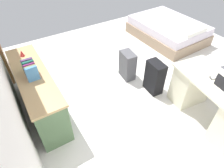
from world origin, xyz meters
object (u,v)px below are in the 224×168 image
(bed, at_px, (168,30))
(figurine_small, at_px, (22,53))
(desk, at_px, (212,102))
(computer_mouse, at_px, (214,77))
(suitcase_spare_grey, at_px, (127,65))
(suitcase_black, at_px, (155,77))
(credenza, at_px, (38,93))
(cell_phone_by_mouse, at_px, (214,78))

(bed, xyz_separation_m, figurine_small, (-0.19, 3.70, 0.61))
(desk, distance_m, computer_mouse, 0.41)
(suitcase_spare_grey, xyz_separation_m, computer_mouse, (-1.47, -0.53, 0.48))
(desk, xyz_separation_m, suitcase_spare_grey, (1.62, 0.50, -0.10))
(suitcase_spare_grey, relative_size, computer_mouse, 5.83)
(desk, distance_m, suitcase_black, 1.06)
(suitcase_black, xyz_separation_m, suitcase_spare_grey, (0.61, 0.19, -0.03))
(credenza, height_order, computer_mouse, credenza)
(suitcase_spare_grey, height_order, cell_phone_by_mouse, cell_phone_by_mouse)
(credenza, relative_size, computer_mouse, 18.00)
(desk, bearing_deg, bed, -30.03)
(cell_phone_by_mouse, height_order, figurine_small, figurine_small)
(suitcase_spare_grey, bearing_deg, bed, -60.87)
(desk, xyz_separation_m, credenza, (1.66, 2.30, 0.00))
(desk, bearing_deg, computer_mouse, -12.70)
(credenza, bearing_deg, suitcase_spare_grey, -91.00)
(suitcase_black, distance_m, figurine_small, 2.39)
(bed, relative_size, suitcase_spare_grey, 3.32)
(bed, bearing_deg, suitcase_spare_grey, 112.85)
(suitcase_spare_grey, distance_m, figurine_small, 1.98)
(desk, bearing_deg, figurine_small, 45.80)
(suitcase_black, bearing_deg, bed, -46.24)
(suitcase_spare_grey, bearing_deg, computer_mouse, -153.83)
(suitcase_black, xyz_separation_m, computer_mouse, (-0.86, -0.34, 0.45))
(computer_mouse, bearing_deg, bed, -23.12)
(suitcase_black, bearing_deg, desk, -158.82)
(suitcase_spare_grey, bearing_deg, cell_phone_by_mouse, -153.46)
(bed, height_order, suitcase_black, suitcase_black)
(desk, relative_size, computer_mouse, 15.17)
(desk, height_order, bed, desk)
(suitcase_black, distance_m, suitcase_spare_grey, 0.64)
(credenza, relative_size, figurine_small, 16.36)
(suitcase_black, bearing_deg, cell_phone_by_mouse, -153.38)
(credenza, bearing_deg, figurine_small, 0.15)
(desk, xyz_separation_m, figurine_small, (2.23, 2.30, 0.46))
(suitcase_black, relative_size, suitcase_spare_grey, 1.10)
(desk, relative_size, bed, 0.78)
(suitcase_black, bearing_deg, credenza, 76.25)
(bed, distance_m, figurine_small, 3.75)
(credenza, relative_size, suitcase_black, 2.80)
(figurine_small, bearing_deg, suitcase_black, -121.58)
(computer_mouse, bearing_deg, figurine_small, 56.19)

